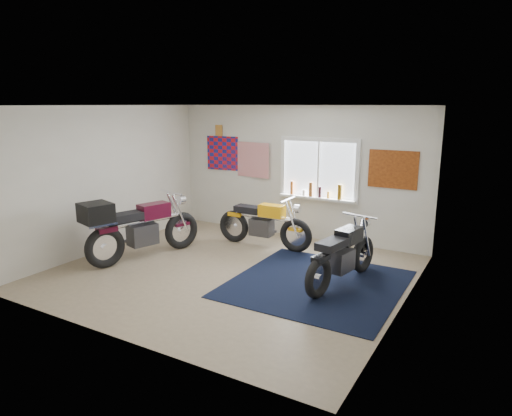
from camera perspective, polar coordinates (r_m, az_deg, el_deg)
The scene contains 10 objects.
ground at distance 7.64m, azimuth -3.15°, elevation -8.03°, with size 5.50×5.50×0.00m, color #9E896B.
room_shell at distance 7.21m, azimuth -3.31°, elevation 4.23°, with size 5.50×5.50×5.50m.
navy_rug at distance 7.22m, azimuth 7.58°, elevation -9.35°, with size 2.50×2.60×0.01m, color black.
window_assembly at distance 9.20m, azimuth 7.84°, elevation 4.30°, with size 1.66×0.17×1.26m.
oil_bottles at distance 9.18m, azimuth 7.75°, elevation 2.16°, with size 1.11×0.09×0.30m.
flag_display at distance 10.27m, azimuth -4.67°, elevation 9.65°, with size 1.60×0.10×1.17m.
triumph_poster at distance 8.75m, azimuth 16.75°, elevation 4.63°, with size 0.90×0.03×0.70m, color #A54C14.
yellow_triumph at distance 8.83m, azimuth 0.94°, elevation -2.07°, with size 2.01×0.60×1.01m.
black_chrome_bike at distance 7.14m, azimuth 10.71°, elevation -5.97°, with size 0.63×1.96×1.01m.
maroon_tourer at distance 8.33m, azimuth -14.82°, elevation -2.34°, with size 1.06×2.24×1.15m.
Camera 1 is at (3.92, -5.96, 2.72)m, focal length 32.00 mm.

